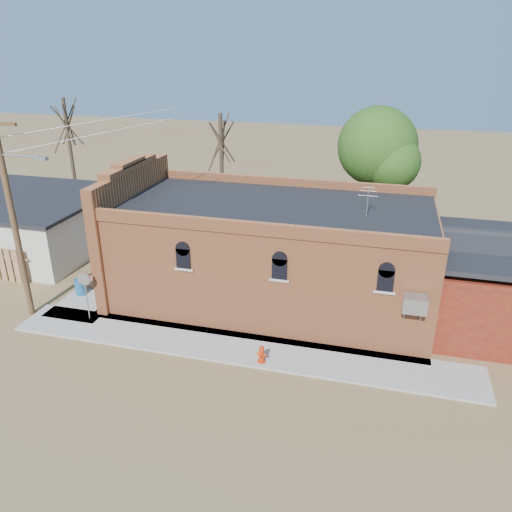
% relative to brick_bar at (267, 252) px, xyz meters
% --- Properties ---
extents(ground, '(120.00, 120.00, 0.00)m').
position_rel_brick_bar_xyz_m(ground, '(-1.64, -5.49, -2.34)').
color(ground, brown).
rests_on(ground, ground).
extents(sidewalk_south, '(19.00, 2.20, 0.08)m').
position_rel_brick_bar_xyz_m(sidewalk_south, '(-0.14, -4.59, -2.30)').
color(sidewalk_south, '#9E9991').
rests_on(sidewalk_south, ground).
extents(sidewalk_west, '(2.60, 10.00, 0.08)m').
position_rel_brick_bar_xyz_m(sidewalk_west, '(-7.94, 0.51, -2.30)').
color(sidewalk_west, '#9E9991').
rests_on(sidewalk_west, ground).
extents(brick_bar, '(16.40, 7.97, 6.30)m').
position_rel_brick_bar_xyz_m(brick_bar, '(0.00, 0.00, 0.00)').
color(brick_bar, '#C66A3C').
rests_on(brick_bar, ground).
extents(red_shed, '(5.40, 6.40, 4.30)m').
position_rel_brick_bar_xyz_m(red_shed, '(9.86, 0.01, -0.07)').
color(red_shed, '#611410').
rests_on(red_shed, ground).
extents(utility_pole, '(3.12, 0.26, 9.00)m').
position_rel_brick_bar_xyz_m(utility_pole, '(-9.79, -4.29, 2.43)').
color(utility_pole, '#472B1C').
rests_on(utility_pole, ground).
extents(tree_bare_near, '(2.80, 2.80, 7.65)m').
position_rel_brick_bar_xyz_m(tree_bare_near, '(-4.64, 7.51, 3.62)').
color(tree_bare_near, '#413625').
rests_on(tree_bare_near, ground).
extents(tree_bare_far, '(2.80, 2.80, 8.16)m').
position_rel_brick_bar_xyz_m(tree_bare_far, '(-15.64, 8.51, 4.02)').
color(tree_bare_far, '#413625').
rests_on(tree_bare_far, ground).
extents(tree_leafy, '(4.40, 4.40, 8.15)m').
position_rel_brick_bar_xyz_m(tree_leafy, '(4.36, 8.01, 3.59)').
color(tree_leafy, '#413625').
rests_on(tree_leafy, ground).
extents(fire_hydrant, '(0.39, 0.36, 0.71)m').
position_rel_brick_bar_xyz_m(fire_hydrant, '(1.10, -5.33, -1.91)').
color(fire_hydrant, red).
rests_on(fire_hydrant, sidewalk_south).
extents(stop_sign, '(0.61, 0.12, 2.24)m').
position_rel_brick_bar_xyz_m(stop_sign, '(-7.01, -4.12, -0.54)').
color(stop_sign, '#99999F').
rests_on(stop_sign, sidewalk_south).
extents(trash_barrel, '(0.57, 0.57, 0.79)m').
position_rel_brick_bar_xyz_m(trash_barrel, '(-8.69, -2.15, -1.86)').
color(trash_barrel, '#1B5687').
rests_on(trash_barrel, sidewalk_west).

